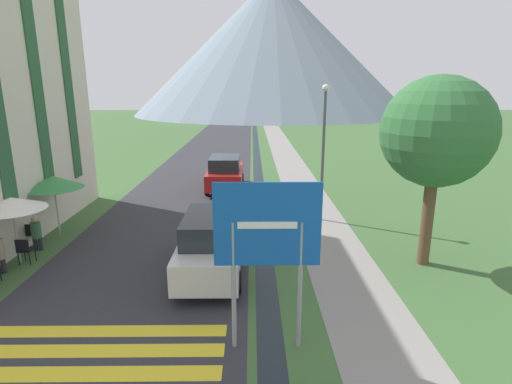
# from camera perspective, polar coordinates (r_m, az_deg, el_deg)

# --- Properties ---
(ground_plane) EXTENTS (160.00, 160.00, 0.00)m
(ground_plane) POSITION_cam_1_polar(r_m,az_deg,el_deg) (23.56, -2.55, 1.48)
(ground_plane) COLOR #3D6033
(road) EXTENTS (6.40, 60.00, 0.01)m
(road) POSITION_cam_1_polar(r_m,az_deg,el_deg) (33.53, -6.28, 5.35)
(road) COLOR #2D2D33
(road) RESTS_ON ground_plane
(footpath) EXTENTS (2.20, 60.00, 0.01)m
(footpath) POSITION_cam_1_polar(r_m,az_deg,el_deg) (33.48, 4.22, 5.39)
(footpath) COLOR gray
(footpath) RESTS_ON ground_plane
(drainage_channel) EXTENTS (0.60, 60.00, 0.00)m
(drainage_channel) POSITION_cam_1_polar(r_m,az_deg,el_deg) (33.36, 0.09, 5.39)
(drainage_channel) COLOR black
(drainage_channel) RESTS_ON ground_plane
(crosswalk_marking) EXTENTS (5.44, 2.54, 0.01)m
(crosswalk_marking) POSITION_cam_1_polar(r_m,az_deg,el_deg) (9.36, -22.84, -21.46)
(crosswalk_marking) COLOR yellow
(crosswalk_marking) RESTS_ON ground_plane
(mountain_distant) EXTENTS (57.17, 57.17, 27.29)m
(mountain_distant) POSITION_cam_1_polar(r_m,az_deg,el_deg) (87.84, 2.39, 20.02)
(mountain_distant) COLOR gray
(mountain_distant) RESTS_ON ground_plane
(road_sign) EXTENTS (2.13, 0.11, 3.61)m
(road_sign) POSITION_cam_1_polar(r_m,az_deg,el_deg) (7.98, 1.61, -6.79)
(road_sign) COLOR gray
(road_sign) RESTS_ON ground_plane
(parked_car_near) EXTENTS (1.83, 4.48, 1.82)m
(parked_car_near) POSITION_cam_1_polar(r_m,az_deg,el_deg) (12.00, -6.39, -7.17)
(parked_car_near) COLOR silver
(parked_car_near) RESTS_ON ground_plane
(parked_car_far) EXTENTS (1.93, 4.21, 1.82)m
(parked_car_far) POSITION_cam_1_polar(r_m,az_deg,el_deg) (21.64, -4.42, 2.74)
(parked_car_far) COLOR #A31919
(parked_car_far) RESTS_ON ground_plane
(cafe_chair_middle) EXTENTS (0.40, 0.40, 0.85)m
(cafe_chair_middle) POSITION_cam_1_polar(r_m,az_deg,el_deg) (14.43, -30.18, -7.03)
(cafe_chair_middle) COLOR black
(cafe_chair_middle) RESTS_ON ground_plane
(cafe_chair_far_right) EXTENTS (0.40, 0.40, 0.85)m
(cafe_chair_far_right) POSITION_cam_1_polar(r_m,az_deg,el_deg) (15.86, -29.44, -5.09)
(cafe_chair_far_right) COLOR black
(cafe_chair_far_right) RESTS_ON ground_plane
(cafe_umbrella_middle_white) EXTENTS (2.00, 2.00, 2.14)m
(cafe_umbrella_middle_white) POSITION_cam_1_polar(r_m,az_deg,el_deg) (14.26, -31.57, -1.42)
(cafe_umbrella_middle_white) COLOR #B7B2A8
(cafe_umbrella_middle_white) RESTS_ON ground_plane
(cafe_umbrella_rear_green) EXTENTS (2.08, 2.08, 2.24)m
(cafe_umbrella_rear_green) POSITION_cam_1_polar(r_m,az_deg,el_deg) (16.38, -26.96, 1.25)
(cafe_umbrella_rear_green) COLOR #B7B2A8
(cafe_umbrella_rear_green) RESTS_ON ground_plane
(person_seated_far) EXTENTS (0.32, 0.32, 1.21)m
(person_seated_far) POSITION_cam_1_polar(r_m,az_deg,el_deg) (15.39, -28.90, -4.97)
(person_seated_far) COLOR #282833
(person_seated_far) RESTS_ON ground_plane
(streetlamp) EXTENTS (0.28, 0.28, 5.50)m
(streetlamp) POSITION_cam_1_polar(r_m,az_deg,el_deg) (16.28, 9.61, 6.96)
(streetlamp) COLOR #515156
(streetlamp) RESTS_ON ground_plane
(tree_by_path) EXTENTS (3.24, 3.24, 5.75)m
(tree_by_path) POSITION_cam_1_polar(r_m,az_deg,el_deg) (12.80, 24.46, 7.73)
(tree_by_path) COLOR brown
(tree_by_path) RESTS_ON ground_plane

